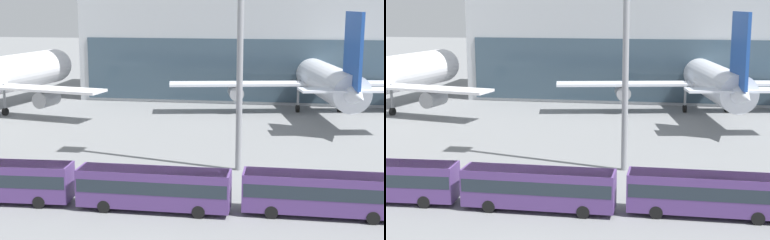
# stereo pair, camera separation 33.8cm
# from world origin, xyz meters

# --- Properties ---
(airliner_at_gate_far) EXTENTS (43.69, 42.77, 14.85)m
(airliner_at_gate_far) POSITION_xyz_m (13.87, 54.66, 5.10)
(airliner_at_gate_far) COLOR silver
(airliner_at_gate_far) RESTS_ON ground_plane
(shuttle_bus_2) EXTENTS (11.90, 2.62, 3.30)m
(shuttle_bus_2) POSITION_xyz_m (-0.63, 9.66, 1.94)
(shuttle_bus_2) COLOR #56387A
(shuttle_bus_2) RESTS_ON ground_plane
(shuttle_bus_3) EXTENTS (11.91, 2.64, 3.30)m
(shuttle_bus_3) POSITION_xyz_m (12.16, 10.48, 1.94)
(shuttle_bus_3) COLOR #56387A
(shuttle_bus_3) RESTS_ON ground_plane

